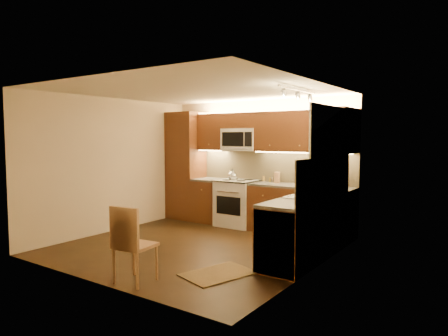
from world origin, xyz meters
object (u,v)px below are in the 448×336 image
Objects in this scene: toaster_oven at (331,180)px; dining_chair at (135,244)px; knife_block at (277,177)px; soap_bottle at (341,185)px; kettle at (233,174)px; stove at (237,203)px; sink at (310,191)px; microwave at (241,140)px.

toaster_oven is 3.79m from dining_chair.
soap_bottle reaches higher than knife_block.
dining_chair is at bearing -99.03° from kettle.
knife_block reaches higher than stove.
toaster_oven is at bearing 96.64° from sink.
stove is 1.27m from microwave.
soap_bottle reaches higher than sink.
dining_chair is at bearing -135.37° from soap_bottle.
stove is 2.35m from sink.
microwave is 0.79× the size of dining_chair.
soap_bottle is (2.23, -0.58, -0.71)m from microwave.
knife_block is 0.94× the size of soap_bottle.
kettle reaches higher than stove.
sink is 4.18× the size of knife_block.
stove is at bearing -90.00° from microwave.
soap_bottle is at bearing -11.41° from stove.
sink is at bearing -65.14° from knife_block.
sink is at bearing -49.19° from kettle.
microwave is at bearing 147.74° from soap_bottle.
microwave reaches higher than soap_bottle.
toaster_oven is 0.41× the size of dining_chair.
kettle is 3.45m from dining_chair.
toaster_oven reaches higher than soap_bottle.
kettle is 2.34m from soap_bottle.
kettle is (-2.08, 1.07, 0.06)m from sink.
dining_chair is (0.69, -3.51, -1.24)m from microwave.
toaster_oven is at bearing -14.46° from kettle.
toaster_oven is at bearing 65.68° from dining_chair.
sink reaches higher than stove.
toaster_oven is (-0.15, 1.32, 0.04)m from sink.
toaster_oven reaches higher than dining_chair.
microwave reaches higher than sink.
toaster_oven is at bearing 1.96° from microwave.
soap_bottle is at bearing 71.19° from sink.
knife_block is (0.79, 0.17, 0.54)m from stove.
toaster_oven is (1.93, 0.26, -0.02)m from kettle.
kettle is at bearing -143.67° from stove.
microwave is 3.47× the size of soap_bottle.
stove is 3.44m from dining_chair.
dining_chair is at bearing -109.90° from knife_block.
dining_chair reaches higher than stove.
knife_block is at bearing 12.01° from stove.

